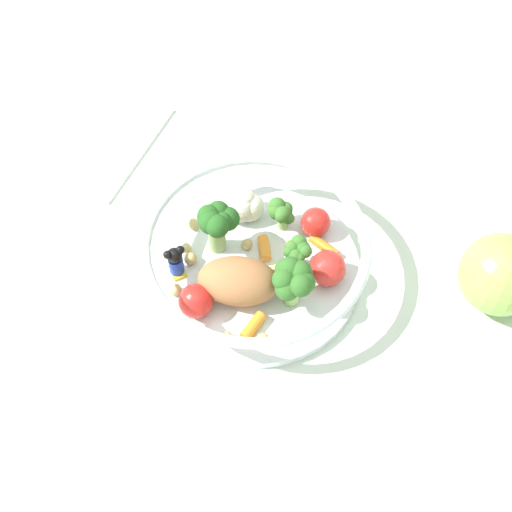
{
  "coord_description": "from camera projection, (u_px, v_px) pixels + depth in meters",
  "views": [
    {
      "loc": [
        -0.3,
        -0.11,
        0.55
      ],
      "look_at": [
        0.02,
        0.01,
        0.03
      ],
      "focal_mm": 48.39,
      "sensor_mm": 36.0,
      "label": 1
    }
  ],
  "objects": [
    {
      "name": "ground_plane",
      "position": [
        258.0,
        289.0,
        0.64
      ],
      "size": [
        2.4,
        2.4,
        0.0
      ],
      "primitive_type": "plane",
      "color": "silver"
    },
    {
      "name": "loose_apple",
      "position": [
        501.0,
        274.0,
        0.61
      ],
      "size": [
        0.07,
        0.07,
        0.09
      ],
      "color": "#8CB74C",
      "rests_on": "ground_plane"
    },
    {
      "name": "folded_napkin",
      "position": [
        102.0,
        140.0,
        0.74
      ],
      "size": [
        0.15,
        0.11,
        0.01
      ],
      "primitive_type": "cube",
      "rotation": [
        0.0,
        0.0,
        -0.06
      ],
      "color": "white",
      "rests_on": "ground_plane"
    },
    {
      "name": "food_container",
      "position": [
        255.0,
        254.0,
        0.62
      ],
      "size": [
        0.2,
        0.2,
        0.07
      ],
      "color": "white",
      "rests_on": "ground_plane"
    }
  ]
}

